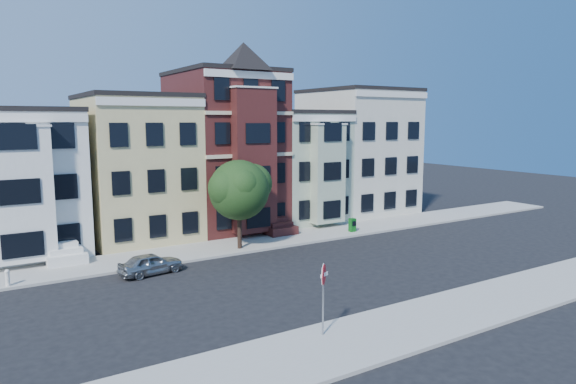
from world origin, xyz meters
TOP-DOWN VIEW (x-y plane):
  - ground at (0.00, 0.00)m, footprint 120.00×120.00m
  - far_sidewalk at (0.00, 8.00)m, footprint 60.00×4.00m
  - near_sidewalk at (0.00, -8.00)m, footprint 60.00×4.00m
  - house_white at (-15.00, 14.50)m, footprint 8.00×9.00m
  - house_yellow at (-7.00, 14.50)m, footprint 7.00×9.00m
  - house_brown at (0.00, 14.50)m, footprint 7.00×9.00m
  - house_green at (6.50, 14.50)m, footprint 6.00×9.00m
  - house_cream at (13.50, 14.50)m, footprint 8.00×9.00m
  - street_tree at (-2.50, 7.00)m, footprint 6.62×6.62m
  - parked_car at (-9.06, 4.92)m, footprint 3.71×1.92m
  - newspaper_box at (7.01, 7.06)m, footprint 0.45×0.40m
  - fire_hydrant at (-15.99, 6.32)m, footprint 0.26×0.26m
  - stop_sign at (-5.91, -7.02)m, footprint 0.88×0.45m

SIDE VIEW (x-z plane):
  - ground at x=0.00m, z-range 0.00..0.00m
  - far_sidewalk at x=0.00m, z-range 0.00..0.15m
  - near_sidewalk at x=0.00m, z-range 0.00..0.15m
  - fire_hydrant at x=-15.99m, z-range 0.15..0.84m
  - parked_car at x=-9.06m, z-range 0.00..1.21m
  - newspaper_box at x=7.01m, z-range 0.15..1.15m
  - stop_sign at x=-5.91m, z-range 0.15..3.41m
  - street_tree at x=-2.50m, z-range 0.15..7.35m
  - house_white at x=-15.00m, z-range 0.00..9.00m
  - house_green at x=6.50m, z-range 0.00..9.00m
  - house_yellow at x=-7.00m, z-range 0.00..10.00m
  - house_cream at x=13.50m, z-range 0.00..11.00m
  - house_brown at x=0.00m, z-range 0.00..12.00m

